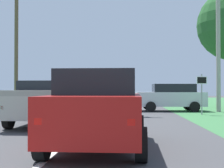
{
  "coord_description": "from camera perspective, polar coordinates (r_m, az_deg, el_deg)",
  "views": [
    {
      "loc": [
        1.71,
        -2.04,
        1.47
      ],
      "look_at": [
        0.77,
        16.63,
        1.79
      ],
      "focal_mm": 50.67,
      "sensor_mm": 36.0,
      "label": 1
    }
  ],
  "objects": [
    {
      "name": "ground_plane",
      "position": [
        12.28,
        -5.2,
        -7.85
      ],
      "size": [
        120.0,
        120.0,
        0.0
      ],
      "primitive_type": "plane",
      "color": "#424244"
    },
    {
      "name": "red_suv_near",
      "position": [
        7.94,
        -2.3,
        -4.28
      ],
      "size": [
        2.36,
        4.66,
        1.92
      ],
      "color": "#9E1411",
      "rests_on": "ground_plane"
    },
    {
      "name": "pickup_truck_lead",
      "position": [
        13.53,
        -11.67,
        -3.17
      ],
      "size": [
        2.35,
        5.59,
        1.81
      ],
      "color": "#B7B2A8",
      "rests_on": "ground_plane"
    },
    {
      "name": "traffic_light",
      "position": [
        21.34,
        -13.0,
        10.64
      ],
      "size": [
        6.61,
        0.4,
        8.95
      ],
      "color": "brown",
      "rests_on": "ground_plane"
    },
    {
      "name": "keep_moving_sign",
      "position": [
        19.13,
        15.89,
        -0.81
      ],
      "size": [
        0.6,
        0.09,
        2.36
      ],
      "color": "gray",
      "rests_on": "ground_plane"
    },
    {
      "name": "crossing_suv_far",
      "position": [
        21.81,
        10.58,
        -2.29
      ],
      "size": [
        4.65,
        2.26,
        1.84
      ],
      "color": "silver",
      "rests_on": "ground_plane"
    },
    {
      "name": "utility_pole_right",
      "position": [
        21.97,
        18.63,
        6.97
      ],
      "size": [
        0.28,
        0.28,
        8.98
      ],
      "primitive_type": "cylinder",
      "color": "#9E998E",
      "rests_on": "ground_plane"
    }
  ]
}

